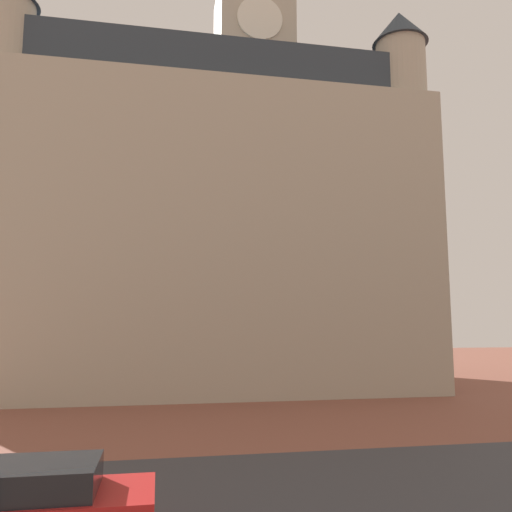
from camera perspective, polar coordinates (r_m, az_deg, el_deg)
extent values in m
plane|color=brown|center=(13.42, 2.44, -23.42)|extent=(120.00, 120.00, 0.00)
cube|color=#38383D|center=(11.88, 4.47, -25.53)|extent=(120.00, 8.01, 0.00)
cube|color=#B2A893|center=(32.89, -5.78, 0.41)|extent=(24.43, 15.94, 16.39)
cube|color=#2D3842|center=(35.43, -5.57, 15.64)|extent=(22.48, 14.67, 2.40)
cube|color=#B2A893|center=(34.36, -0.37, 8.69)|extent=(4.92, 4.92, 26.55)
cylinder|color=silver|center=(36.19, 0.43, 24.94)|extent=(2.95, 0.15, 2.95)
cylinder|color=#B2A893|center=(29.94, 16.40, 4.85)|extent=(2.80, 2.80, 19.87)
cone|color=#2D3842|center=(33.96, 15.65, 23.19)|extent=(3.20, 3.20, 2.00)
cube|color=black|center=(9.70, -24.44, -21.63)|extent=(2.32, 1.52, 0.47)
cylinder|color=black|center=(10.58, -15.49, -25.77)|extent=(0.64, 0.22, 0.64)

